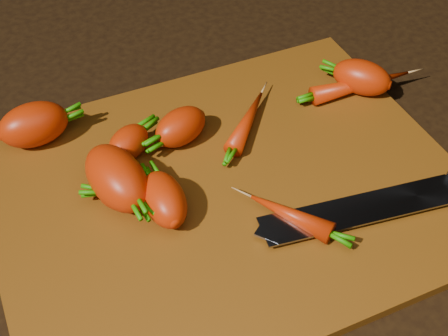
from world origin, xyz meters
name	(u,v)px	position (x,y,z in m)	size (l,w,h in m)	color
ground	(228,196)	(0.00, 0.00, -0.01)	(2.00, 2.00, 0.01)	black
cutting_board	(228,189)	(0.00, 0.00, 0.01)	(0.50, 0.40, 0.01)	brown
carrot_0	(34,125)	(-0.17, 0.16, 0.04)	(0.08, 0.05, 0.05)	red
carrot_1	(127,193)	(-0.11, 0.02, 0.03)	(0.06, 0.04, 0.04)	red
carrot_2	(117,178)	(-0.11, 0.03, 0.04)	(0.10, 0.06, 0.06)	red
carrot_3	(164,199)	(-0.08, -0.01, 0.03)	(0.07, 0.04, 0.04)	red
carrot_4	(181,127)	(-0.02, 0.09, 0.03)	(0.07, 0.04, 0.04)	red
carrot_5	(128,143)	(-0.08, 0.09, 0.03)	(0.06, 0.04, 0.04)	red
carrot_6	(362,77)	(0.22, 0.08, 0.03)	(0.07, 0.04, 0.04)	red
carrot_7	(248,120)	(0.06, 0.08, 0.02)	(0.11, 0.02, 0.02)	red
carrot_8	(361,84)	(0.22, 0.08, 0.02)	(0.14, 0.02, 0.02)	red
carrot_9	(290,215)	(0.04, -0.07, 0.02)	(0.09, 0.02, 0.02)	red
knife	(380,205)	(0.13, -0.10, 0.02)	(0.35, 0.08, 0.02)	gray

